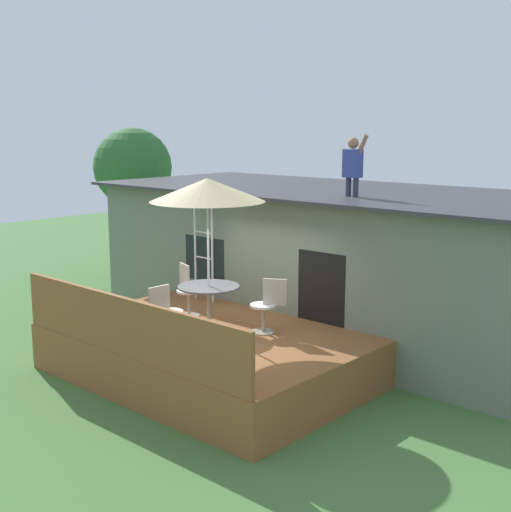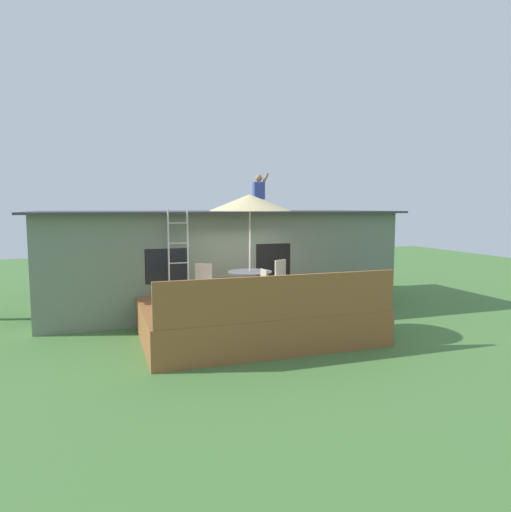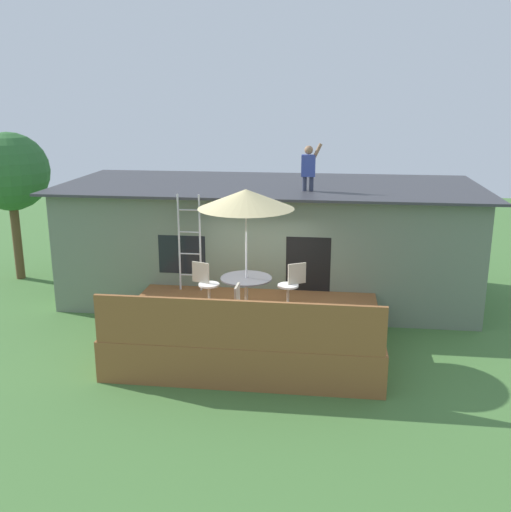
% 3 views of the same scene
% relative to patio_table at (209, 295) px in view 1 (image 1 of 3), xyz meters
% --- Properties ---
extents(ground_plane, '(40.00, 40.00, 0.00)m').
position_rel_patio_table_xyz_m(ground_plane, '(0.09, -0.05, -1.39)').
color(ground_plane, '#477538').
extents(house, '(10.50, 4.50, 2.93)m').
position_rel_patio_table_xyz_m(house, '(0.09, 3.55, 0.08)').
color(house, slate).
rests_on(house, ground).
extents(deck, '(5.22, 3.63, 0.80)m').
position_rel_patio_table_xyz_m(deck, '(0.09, -0.05, -0.99)').
color(deck, brown).
rests_on(deck, ground).
extents(deck_railing, '(5.12, 0.08, 0.90)m').
position_rel_patio_table_xyz_m(deck_railing, '(0.09, -1.81, -0.14)').
color(deck_railing, brown).
rests_on(deck_railing, deck).
extents(patio_table, '(1.04, 1.04, 0.74)m').
position_rel_patio_table_xyz_m(patio_table, '(0.00, 0.00, 0.00)').
color(patio_table, '#A59E8C').
rests_on(patio_table, deck).
extents(patio_umbrella, '(1.90, 1.90, 2.54)m').
position_rel_patio_table_xyz_m(patio_umbrella, '(0.00, -0.00, 1.76)').
color(patio_umbrella, silver).
rests_on(patio_umbrella, deck).
extents(step_ladder, '(0.52, 0.04, 2.20)m').
position_rel_patio_table_xyz_m(step_ladder, '(-1.46, 1.28, 0.51)').
color(step_ladder, silver).
rests_on(step_ladder, deck).
extents(person_figure, '(0.47, 0.20, 1.11)m').
position_rel_patio_table_xyz_m(person_figure, '(1.11, 2.54, 2.15)').
color(person_figure, '#33384C').
rests_on(person_figure, house).
extents(patio_chair_left, '(0.60, 0.44, 0.92)m').
position_rel_patio_table_xyz_m(patio_chair_left, '(-0.90, 0.34, -0.13)').
color(patio_chair_left, '#A59E8C').
rests_on(patio_chair_left, deck).
extents(patio_chair_right, '(0.58, 0.44, 0.92)m').
position_rel_patio_table_xyz_m(patio_chair_right, '(0.88, 0.49, -0.13)').
color(patio_chair_right, '#A59E8C').
rests_on(patio_chair_right, deck).
extents(patio_chair_near, '(0.44, 0.62, 0.92)m').
position_rel_patio_table_xyz_m(patio_chair_near, '(-0.02, -0.93, -0.13)').
color(patio_chair_near, '#A59E8C').
rests_on(patio_chair_near, deck).
extents(backyard_tree, '(2.15, 2.15, 4.14)m').
position_rel_patio_table_xyz_m(backyard_tree, '(-7.13, 4.03, 1.65)').
color(backyard_tree, brown).
rests_on(backyard_tree, ground).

